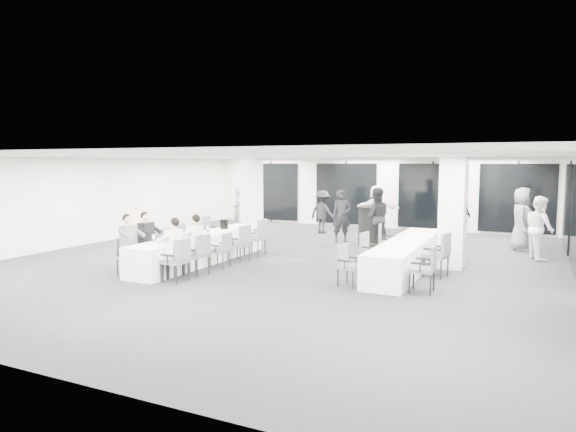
# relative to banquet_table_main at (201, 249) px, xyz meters

# --- Properties ---
(room) EXTENTS (14.04, 16.04, 2.84)m
(room) POSITION_rel_banquet_table_main_xyz_m (2.75, 2.27, 1.01)
(room) COLOR #222227
(room) RESTS_ON ground
(column_left) EXTENTS (0.60, 0.60, 2.80)m
(column_left) POSITION_rel_banquet_table_main_xyz_m (-0.94, 4.36, 1.02)
(column_left) COLOR white
(column_left) RESTS_ON floor
(column_right) EXTENTS (0.60, 0.60, 2.80)m
(column_right) POSITION_rel_banquet_table_main_xyz_m (6.06, 2.16, 1.02)
(column_right) COLOR white
(column_right) RESTS_ON floor
(banquet_table_main) EXTENTS (0.90, 5.00, 0.75)m
(banquet_table_main) POSITION_rel_banquet_table_main_xyz_m (0.00, 0.00, 0.00)
(banquet_table_main) COLOR white
(banquet_table_main) RESTS_ON floor
(banquet_table_side) EXTENTS (0.90, 5.00, 0.75)m
(banquet_table_side) POSITION_rel_banquet_table_main_xyz_m (5.13, 1.33, 0.00)
(banquet_table_side) COLOR white
(banquet_table_side) RESTS_ON floor
(cocktail_table) EXTENTS (0.90, 0.90, 1.24)m
(cocktail_table) POSITION_rel_banquet_table_main_xyz_m (3.23, 4.70, 0.25)
(cocktail_table) COLOR black
(cocktail_table) RESTS_ON floor
(chair_main_left_near) EXTENTS (0.50, 0.54, 0.86)m
(chair_main_left_near) POSITION_rel_banquet_table_main_xyz_m (-0.82, -1.90, 0.12)
(chair_main_left_near) COLOR #525559
(chair_main_left_near) RESTS_ON floor
(chair_main_left_second) EXTENTS (0.50, 0.55, 0.93)m
(chair_main_left_second) POSITION_rel_banquet_table_main_xyz_m (-0.83, -1.28, 0.15)
(chair_main_left_second) COLOR #525559
(chair_main_left_second) RESTS_ON floor
(chair_main_left_mid) EXTENTS (0.46, 0.51, 0.89)m
(chair_main_left_mid) POSITION_rel_banquet_table_main_xyz_m (-0.83, -0.28, 0.13)
(chair_main_left_mid) COLOR #525559
(chair_main_left_mid) RESTS_ON floor
(chair_main_left_fourth) EXTENTS (0.56, 0.59, 0.95)m
(chair_main_left_fourth) POSITION_rel_banquet_table_main_xyz_m (-0.83, 0.46, 0.17)
(chair_main_left_fourth) COLOR #525559
(chair_main_left_fourth) RESTS_ON floor
(chair_main_left_far) EXTENTS (0.60, 0.64, 1.04)m
(chair_main_left_far) POSITION_rel_banquet_table_main_xyz_m (-0.84, 1.71, 0.22)
(chair_main_left_far) COLOR #525559
(chair_main_left_far) RESTS_ON floor
(chair_main_right_near) EXTENTS (0.52, 0.57, 0.98)m
(chair_main_right_near) POSITION_rel_banquet_table_main_xyz_m (0.84, -2.05, 0.18)
(chair_main_right_near) COLOR #525559
(chair_main_right_near) RESTS_ON floor
(chair_main_right_second) EXTENTS (0.54, 0.58, 0.97)m
(chair_main_right_second) POSITION_rel_banquet_table_main_xyz_m (0.83, -1.27, 0.18)
(chair_main_right_second) COLOR #525559
(chair_main_right_second) RESTS_ON floor
(chair_main_right_mid) EXTENTS (0.47, 0.52, 0.88)m
(chair_main_right_mid) POSITION_rel_banquet_table_main_xyz_m (0.83, -0.24, 0.13)
(chair_main_right_mid) COLOR #525559
(chair_main_right_mid) RESTS_ON floor
(chair_main_right_fourth) EXTENTS (0.54, 0.58, 0.97)m
(chair_main_right_fourth) POSITION_rel_banquet_table_main_xyz_m (0.83, 0.66, 0.18)
(chair_main_right_fourth) COLOR #525559
(chair_main_right_fourth) RESTS_ON floor
(chair_main_right_far) EXTENTS (0.53, 0.60, 1.04)m
(chair_main_right_far) POSITION_rel_banquet_table_main_xyz_m (0.84, 1.57, 0.22)
(chair_main_right_far) COLOR #525559
(chair_main_right_far) RESTS_ON floor
(chair_side_left_near) EXTENTS (0.53, 0.56, 0.89)m
(chair_side_left_near) POSITION_rel_banquet_table_main_xyz_m (4.30, -0.73, 0.13)
(chair_side_left_near) COLOR #525559
(chair_side_left_near) RESTS_ON floor
(chair_side_left_mid) EXTENTS (0.53, 0.57, 0.94)m
(chair_side_left_mid) POSITION_rel_banquet_table_main_xyz_m (4.30, 0.95, 0.16)
(chair_side_left_mid) COLOR #525559
(chair_side_left_mid) RESTS_ON floor
(chair_side_left_far) EXTENTS (0.58, 0.61, 0.98)m
(chair_side_left_far) POSITION_rel_banquet_table_main_xyz_m (4.30, 2.46, 0.18)
(chair_side_left_far) COLOR #525559
(chair_side_left_far) RESTS_ON floor
(chair_side_right_near) EXTENTS (0.51, 0.57, 0.99)m
(chair_side_right_near) POSITION_rel_banquet_table_main_xyz_m (5.97, -0.63, 0.19)
(chair_side_right_near) COLOR #525559
(chair_side_right_near) RESTS_ON floor
(chair_side_right_mid) EXTENTS (0.62, 0.65, 1.03)m
(chair_side_right_mid) POSITION_rel_banquet_table_main_xyz_m (5.97, 0.95, 0.22)
(chair_side_right_mid) COLOR #525559
(chair_side_right_mid) RESTS_ON floor
(chair_side_right_far) EXTENTS (0.59, 0.63, 1.03)m
(chair_side_right_far) POSITION_rel_banquet_table_main_xyz_m (5.97, 2.35, 0.21)
(chair_side_right_far) COLOR #525559
(chair_side_right_far) RESTS_ON floor
(seated_guest_a) EXTENTS (0.50, 0.38, 1.44)m
(seated_guest_a) POSITION_rel_banquet_table_main_xyz_m (-0.67, -1.89, 0.44)
(seated_guest_a) COLOR slate
(seated_guest_a) RESTS_ON floor
(seated_guest_b) EXTENTS (0.50, 0.38, 1.44)m
(seated_guest_b) POSITION_rel_banquet_table_main_xyz_m (-0.67, -1.27, 0.44)
(seated_guest_b) COLOR black
(seated_guest_b) RESTS_ON floor
(seated_guest_c) EXTENTS (0.50, 0.38, 1.44)m
(seated_guest_c) POSITION_rel_banquet_table_main_xyz_m (0.67, -2.05, 0.44)
(seated_guest_c) COLOR white
(seated_guest_c) RESTS_ON floor
(seated_guest_d) EXTENTS (0.50, 0.38, 1.44)m
(seated_guest_d) POSITION_rel_banquet_table_main_xyz_m (0.67, -1.27, 0.44)
(seated_guest_d) COLOR white
(seated_guest_d) RESTS_ON floor
(standing_guest_a) EXTENTS (0.92, 0.87, 1.97)m
(standing_guest_a) POSITION_rel_banquet_table_main_xyz_m (2.15, 4.99, 0.61)
(standing_guest_a) COLOR black
(standing_guest_a) RESTS_ON floor
(standing_guest_b) EXTENTS (1.18, 0.97, 2.10)m
(standing_guest_b) POSITION_rel_banquet_table_main_xyz_m (3.43, 4.60, 0.67)
(standing_guest_b) COLOR black
(standing_guest_b) RESTS_ON floor
(standing_guest_c) EXTENTS (1.27, 0.84, 1.81)m
(standing_guest_c) POSITION_rel_banquet_table_main_xyz_m (0.79, 6.69, 0.53)
(standing_guest_c) COLOR black
(standing_guest_c) RESTS_ON floor
(standing_guest_d) EXTENTS (1.34, 1.41, 2.13)m
(standing_guest_d) POSITION_rel_banquet_table_main_xyz_m (5.72, 5.68, 0.69)
(standing_guest_d) COLOR black
(standing_guest_d) RESTS_ON floor
(standing_guest_e) EXTENTS (0.67, 1.06, 2.15)m
(standing_guest_e) POSITION_rel_banquet_table_main_xyz_m (7.60, 5.77, 0.70)
(standing_guest_e) COLOR slate
(standing_guest_e) RESTS_ON floor
(standing_guest_f) EXTENTS (1.89, 0.78, 2.04)m
(standing_guest_f) POSITION_rel_banquet_table_main_xyz_m (2.58, 7.69, 0.64)
(standing_guest_f) COLOR white
(standing_guest_f) RESTS_ON floor
(standing_guest_g) EXTENTS (0.87, 0.89, 1.90)m
(standing_guest_g) POSITION_rel_banquet_table_main_xyz_m (-2.34, 5.78, 0.58)
(standing_guest_g) COLOR slate
(standing_guest_g) RESTS_ON floor
(standing_guest_h) EXTENTS (0.94, 1.11, 1.98)m
(standing_guest_h) POSITION_rel_banquet_table_main_xyz_m (8.06, 4.36, 0.61)
(standing_guest_h) COLOR white
(standing_guest_h) RESTS_ON floor
(ice_bucket_near) EXTENTS (0.22, 0.22, 0.25)m
(ice_bucket_near) POSITION_rel_banquet_table_main_xyz_m (0.03, -0.94, 0.50)
(ice_bucket_near) COLOR black
(ice_bucket_near) RESTS_ON banquet_table_main
(ice_bucket_far) EXTENTS (0.24, 0.24, 0.28)m
(ice_bucket_far) POSITION_rel_banquet_table_main_xyz_m (-0.09, 1.27, 0.51)
(ice_bucket_far) COLOR black
(ice_bucket_far) RESTS_ON banquet_table_main
(water_bottle_a) EXTENTS (0.07, 0.07, 0.22)m
(water_bottle_a) POSITION_rel_banquet_table_main_xyz_m (-0.11, -1.74, 0.49)
(water_bottle_a) COLOR silver
(water_bottle_a) RESTS_ON banquet_table_main
(water_bottle_b) EXTENTS (0.07, 0.07, 0.22)m
(water_bottle_b) POSITION_rel_banquet_table_main_xyz_m (0.12, 0.16, 0.48)
(water_bottle_b) COLOR silver
(water_bottle_b) RESTS_ON banquet_table_main
(water_bottle_c) EXTENTS (0.08, 0.08, 0.24)m
(water_bottle_c) POSITION_rel_banquet_table_main_xyz_m (-0.04, 2.13, 0.50)
(water_bottle_c) COLOR silver
(water_bottle_c) RESTS_ON banquet_table_main
(plate_a) EXTENTS (0.21, 0.21, 0.03)m
(plate_a) POSITION_rel_banquet_table_main_xyz_m (-0.15, -1.47, 0.39)
(plate_a) COLOR white
(plate_a) RESTS_ON banquet_table_main
(plate_b) EXTENTS (0.21, 0.21, 0.03)m
(plate_b) POSITION_rel_banquet_table_main_xyz_m (0.16, -1.67, 0.39)
(plate_b) COLOR white
(plate_b) RESTS_ON banquet_table_main
(plate_c) EXTENTS (0.19, 0.19, 0.03)m
(plate_c) POSITION_rel_banquet_table_main_xyz_m (0.06, -0.63, 0.39)
(plate_c) COLOR white
(plate_c) RESTS_ON banquet_table_main
(wine_glass) EXTENTS (0.08, 0.08, 0.20)m
(wine_glass) POSITION_rel_banquet_table_main_xyz_m (0.26, -1.99, 0.53)
(wine_glass) COLOR silver
(wine_glass) RESTS_ON banquet_table_main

